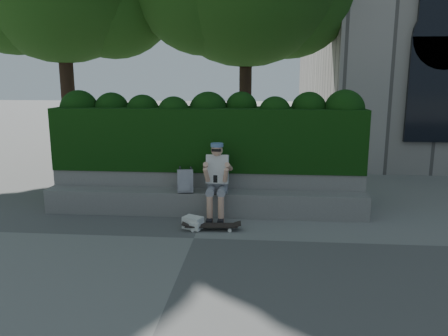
# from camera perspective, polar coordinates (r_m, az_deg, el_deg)

# --- Properties ---
(ground) EXTENTS (80.00, 80.00, 0.00)m
(ground) POSITION_cam_1_polar(r_m,az_deg,el_deg) (7.10, -3.96, -9.13)
(ground) COLOR slate
(ground) RESTS_ON ground
(bench_ledge) EXTENTS (6.00, 0.45, 0.45)m
(bench_ledge) POSITION_cam_1_polar(r_m,az_deg,el_deg) (8.20, -2.64, -4.55)
(bench_ledge) COLOR gray
(bench_ledge) RESTS_ON ground
(planter_wall) EXTENTS (6.00, 0.50, 0.75)m
(planter_wall) POSITION_cam_1_polar(r_m,az_deg,el_deg) (8.62, -2.24, -2.71)
(planter_wall) COLOR gray
(planter_wall) RESTS_ON ground
(hedge) EXTENTS (6.00, 1.00, 1.20)m
(hedge) POSITION_cam_1_polar(r_m,az_deg,el_deg) (8.65, -2.11, 3.93)
(hedge) COLOR black
(hedge) RESTS_ON planter_wall
(person) EXTENTS (0.40, 0.76, 1.38)m
(person) POSITION_cam_1_polar(r_m,az_deg,el_deg) (7.86, -0.91, -1.29)
(person) COLOR gray
(person) RESTS_ON ground
(skateboard) EXTENTS (0.90, 0.28, 0.09)m
(skateboard) POSITION_cam_1_polar(r_m,az_deg,el_deg) (7.42, -1.65, -7.54)
(skateboard) COLOR black
(skateboard) RESTS_ON ground
(backpack_plaid) EXTENTS (0.31, 0.20, 0.42)m
(backpack_plaid) POSITION_cam_1_polar(r_m,az_deg,el_deg) (8.04, -5.07, -1.70)
(backpack_plaid) COLOR #AAABAF
(backpack_plaid) RESTS_ON bench_ledge
(backpack_ground) EXTENTS (0.38, 0.34, 0.20)m
(backpack_ground) POSITION_cam_1_polar(r_m,az_deg,el_deg) (7.51, -4.08, -7.12)
(backpack_ground) COLOR silver
(backpack_ground) RESTS_ON ground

